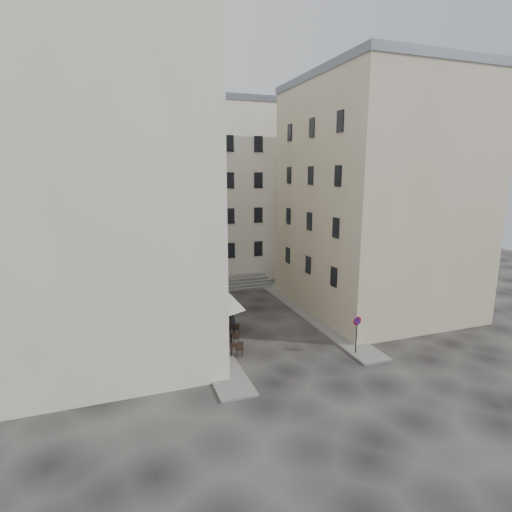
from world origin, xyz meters
name	(u,v)px	position (x,y,z in m)	size (l,w,h in m)	color
ground	(272,336)	(0.00, 0.00, 0.00)	(90.00, 90.00, 0.00)	black
sidewalk_left	(197,323)	(-4.50, 4.00, 0.06)	(2.00, 22.00, 0.12)	slate
sidewalk_right	(310,314)	(4.50, 3.00, 0.06)	(2.00, 18.00, 0.12)	slate
building_left	(102,187)	(-10.50, 3.00, 10.31)	(12.20, 16.20, 20.60)	beige
building_right	(376,196)	(10.50, 3.50, 9.31)	(12.20, 14.20, 18.60)	tan
building_back	(199,191)	(-1.00, 19.00, 9.31)	(18.20, 10.20, 18.60)	beige
cafe_storefront	(208,313)	(-4.32, 1.00, 1.88)	(1.74, 7.30, 3.50)	#4C0A0E
stone_steps	(225,284)	(0.00, 12.57, 0.40)	(9.00, 3.15, 0.80)	slate
bollard_near	(231,341)	(-3.25, -1.00, 0.53)	(0.12, 0.12, 0.98)	black
bollard_mid	(218,322)	(-3.25, 2.50, 0.53)	(0.12, 0.12, 0.98)	black
bollard_far	(208,307)	(-3.25, 6.00, 0.53)	(0.12, 0.12, 0.98)	black
no_parking_sign	(357,328)	(3.87, -4.47, 1.78)	(0.57, 0.10, 2.51)	black
bistro_table_a	(232,350)	(-3.60, -2.24, 0.50)	(1.40, 0.65, 0.98)	black
bistro_table_b	(230,338)	(-3.19, -0.37, 0.44)	(1.23, 0.58, 0.87)	black
bistro_table_c	(230,329)	(-2.74, 1.08, 0.43)	(1.19, 0.56, 0.84)	black
bistro_table_d	(213,317)	(-3.31, 3.82, 0.49)	(1.36, 0.64, 0.95)	black
bistro_table_e	(208,316)	(-3.60, 4.18, 0.43)	(1.21, 0.57, 0.85)	black
pedestrian	(232,323)	(-2.62, 1.13, 0.85)	(0.62, 0.41, 1.70)	black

